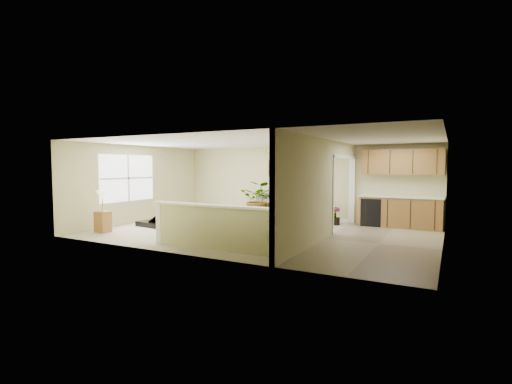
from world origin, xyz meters
The scene contains 20 objects.
floor centered at (0.00, 0.00, 0.00)m, with size 9.00×9.00×0.00m, color tan.
back_wall centered at (0.00, 3.00, 1.25)m, with size 9.00×0.04×2.50m, color #C3BE85.
front_wall centered at (0.00, -3.00, 1.25)m, with size 9.00×0.04×2.50m, color #C3BE85.
left_wall centered at (-4.50, 0.00, 1.25)m, with size 0.04×6.00×2.50m, color #C3BE85.
right_wall centered at (4.50, 0.00, 1.25)m, with size 0.04×6.00×2.50m, color #C3BE85.
ceiling centered at (0.00, 0.00, 2.50)m, with size 9.00×6.00×0.04m, color white.
kitchen_vinyl centered at (3.15, 0.00, 0.00)m, with size 2.70×6.00×0.01m, color gray.
interior_partition centered at (1.80, 0.25, 1.22)m, with size 0.18×5.99×2.50m.
pony_half_wall centered at (0.08, -2.30, 0.52)m, with size 3.42×0.22×1.00m.
left_window centered at (-4.49, -0.50, 1.45)m, with size 0.05×2.15×1.45m, color white.
wall_art_left centered at (-0.95, 2.97, 1.75)m, with size 0.48×0.04×0.58m.
wall_mirror centered at (0.30, 2.97, 1.80)m, with size 0.55×0.04×0.55m.
kitchen_cabinets centered at (3.19, 2.73, 0.87)m, with size 2.36×0.65×2.33m.
piano centered at (-3.10, -0.15, 0.58)m, with size 1.85×1.90×1.39m.
piano_bench centered at (-1.78, -0.07, 0.27)m, with size 0.41×0.80×0.53m, color black.
loveseat centered at (-0.11, 2.34, 0.36)m, with size 1.88×1.33×0.94m.
accent_table centered at (-0.83, 2.43, 0.53)m, with size 0.57×0.57×0.82m.
palm_plant centered at (-1.42, 2.62, 0.64)m, with size 1.28×1.15×1.30m.
small_plant centered at (1.45, 2.31, 0.24)m, with size 0.35×0.35×0.56m.
lamp_stand centered at (-3.88, -1.98, 0.49)m, with size 0.35×0.35×1.15m.
Camera 1 is at (4.65, -8.97, 1.83)m, focal length 26.00 mm.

